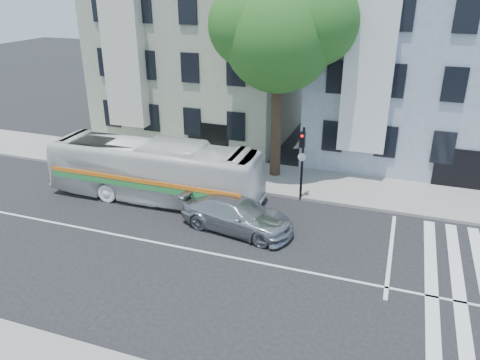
% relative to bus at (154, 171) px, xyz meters
% --- Properties ---
extents(ground, '(120.00, 120.00, 0.00)m').
position_rel_bus_xyz_m(ground, '(4.80, -3.81, -1.49)').
color(ground, black).
rests_on(ground, ground).
extents(sidewalk_far, '(80.00, 4.00, 0.15)m').
position_rel_bus_xyz_m(sidewalk_far, '(4.80, 4.19, -1.41)').
color(sidewalk_far, gray).
rests_on(sidewalk_far, ground).
extents(building_left, '(12.00, 10.00, 11.00)m').
position_rel_bus_xyz_m(building_left, '(-2.20, 11.19, 4.01)').
color(building_left, gray).
rests_on(building_left, ground).
extents(building_right, '(12.00, 10.00, 11.00)m').
position_rel_bus_xyz_m(building_right, '(11.80, 11.19, 4.01)').
color(building_right, '#8894A1').
rests_on(building_right, ground).
extents(street_tree, '(7.30, 5.90, 11.10)m').
position_rel_bus_xyz_m(street_tree, '(4.86, 4.93, 6.35)').
color(street_tree, '#2D2116').
rests_on(street_tree, ground).
extents(bus, '(2.75, 10.72, 2.97)m').
position_rel_bus_xyz_m(bus, '(0.00, 0.00, 0.00)').
color(bus, white).
rests_on(bus, ground).
extents(sedan, '(2.85, 5.31, 1.46)m').
position_rel_bus_xyz_m(sedan, '(4.87, -1.60, -0.75)').
color(sedan, '#A9ACB0').
rests_on(sedan, ground).
extents(hedge, '(8.50, 2.46, 0.70)m').
position_rel_bus_xyz_m(hedge, '(-1.40, 2.99, -0.99)').
color(hedge, '#2F611F').
rests_on(hedge, sidewalk_far).
extents(traffic_signal, '(0.39, 0.51, 3.72)m').
position_rel_bus_xyz_m(traffic_signal, '(6.80, 2.13, 0.92)').
color(traffic_signal, black).
rests_on(traffic_signal, ground).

